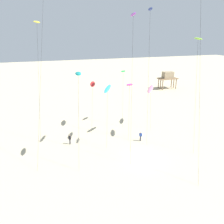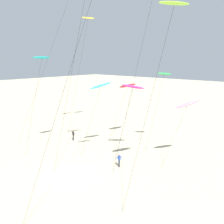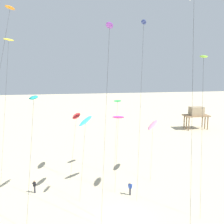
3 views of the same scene
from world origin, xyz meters
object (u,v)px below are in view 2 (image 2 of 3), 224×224
object	(u,v)px
kite_teal	(41,58)
kite_flyer_nearest	(119,160)
kite_lime	(174,5)
kite_yellow	(88,19)
kite_magenta	(133,87)
kite_green	(164,74)
kite_cyan	(101,86)
kite_flyer_middle	(73,135)
kite_red	(128,86)
kite_pink	(187,104)

from	to	relation	value
kite_teal	kite_flyer_nearest	size ratio (longest dim) A/B	7.85
kite_flyer_nearest	kite_lime	bearing A→B (deg)	-17.51
kite_yellow	kite_lime	distance (m)	25.70
kite_lime	kite_magenta	xyz separation A→B (m)	(-8.49, 5.99, -7.65)
kite_yellow	kite_magenta	bearing A→B (deg)	-21.59
kite_green	kite_magenta	distance (m)	5.91
kite_cyan	kite_flyer_middle	distance (m)	10.62
kite_green	kite_teal	xyz separation A→B (m)	(-11.03, -12.19, 2.19)
kite_flyer_nearest	kite_flyer_middle	xyz separation A→B (m)	(-11.86, 2.66, 0.00)
kite_cyan	kite_lime	distance (m)	15.77
kite_red	kite_magenta	xyz separation A→B (m)	(5.28, -5.52, 0.67)
kite_cyan	kite_yellow	bearing A→B (deg)	144.72
kite_red	kite_flyer_nearest	bearing A→B (deg)	-56.14
kite_pink	kite_flyer_middle	distance (m)	18.53
kite_pink	kite_cyan	bearing A→B (deg)	-156.37
kite_flyer_nearest	kite_teal	bearing A→B (deg)	-164.80
kite_teal	kite_lime	distance (m)	18.99
kite_green	kite_magenta	xyz separation A→B (m)	(-0.99, -5.67, -1.34)
kite_red	kite_flyer_nearest	size ratio (longest dim) A/B	5.40
kite_teal	kite_magenta	world-z (taller)	kite_teal
kite_lime	kite_flyer_nearest	distance (m)	17.95
kite_green	kite_lime	xyz separation A→B (m)	(7.50, -11.66, 6.31)
kite_flyer_nearest	kite_green	bearing A→B (deg)	89.00
kite_cyan	kite_lime	bearing A→B (deg)	-19.88
kite_lime	kite_teal	bearing A→B (deg)	-178.35
kite_red	kite_teal	xyz separation A→B (m)	(-4.76, -12.05, 4.19)
kite_pink	kite_teal	bearing A→B (deg)	-148.58
kite_green	kite_lime	bearing A→B (deg)	-57.25
kite_flyer_nearest	kite_magenta	bearing A→B (deg)	103.00
kite_green	kite_pink	bearing A→B (deg)	-27.14
kite_red	kite_teal	size ratio (longest dim) A/B	0.69
kite_green	kite_cyan	world-z (taller)	kite_green
kite_red	kite_cyan	size ratio (longest dim) A/B	0.92
kite_pink	kite_red	bearing A→B (deg)	168.11
kite_pink	kite_cyan	size ratio (longest dim) A/B	0.82
kite_magenta	kite_teal	bearing A→B (deg)	-146.98
kite_teal	kite_lime	size ratio (longest dim) A/B	0.76
kite_red	kite_flyer_middle	size ratio (longest dim) A/B	5.40
kite_pink	kite_flyer_middle	xyz separation A→B (m)	(-16.88, -4.09, -6.46)
kite_yellow	kite_lime	bearing A→B (deg)	-27.08
kite_red	kite_flyer_nearest	distance (m)	13.41
kite_green	kite_cyan	bearing A→B (deg)	-127.81
kite_green	kite_lime	distance (m)	15.23
kite_lime	kite_flyer_middle	xyz separation A→B (m)	(-19.52, 5.08, -16.05)
kite_teal	kite_flyer_nearest	world-z (taller)	kite_teal
kite_pink	kite_yellow	size ratio (longest dim) A/B	0.41
kite_pink	kite_yellow	bearing A→B (deg)	172.99
kite_flyer_middle	kite_green	bearing A→B (deg)	28.71
kite_yellow	kite_cyan	bearing A→B (deg)	-35.28
kite_teal	kite_flyer_middle	xyz separation A→B (m)	(-1.00, 5.61, -11.92)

